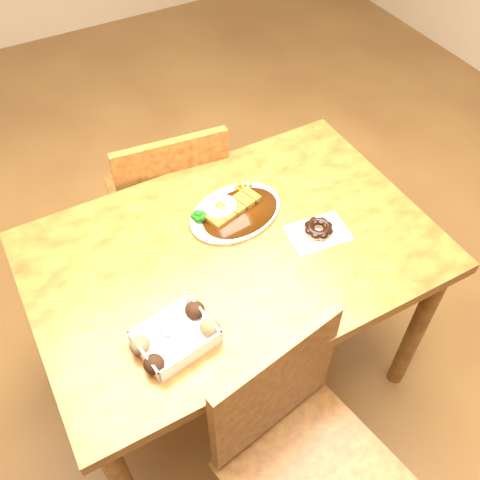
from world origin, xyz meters
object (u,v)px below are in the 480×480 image
chair_near (301,454)px  donut_box (175,337)px  katsu_curry_plate (234,211)px  pon_de_ring (318,229)px  table (234,269)px  chair_far (170,202)px

chair_near → donut_box: size_ratio=3.77×
chair_near → katsu_curry_plate: bearing=67.3°
chair_near → pon_de_ring: 0.64m
donut_box → table: bearing=36.7°
chair_far → donut_box: size_ratio=3.77×
table → chair_far: (0.00, 0.54, -0.17)m
chair_near → donut_box: chair_near is taller
chair_far → donut_box: (-0.28, -0.74, 0.30)m
table → chair_far: 0.56m
donut_box → pon_de_ring: 0.55m
chair_near → donut_box: bearing=111.4°
chair_near → pon_de_ring: (0.34, 0.46, 0.29)m
chair_far → donut_box: chair_far is taller
katsu_curry_plate → pon_de_ring: (0.19, -0.19, 0.00)m
table → donut_box: donut_box is taller
chair_far → pon_de_ring: bearing=119.8°
pon_de_ring → katsu_curry_plate: bearing=134.1°
katsu_curry_plate → donut_box: 0.48m
katsu_curry_plate → donut_box: size_ratio=1.50×
katsu_curry_plate → pon_de_ring: bearing=-45.9°
table → pon_de_ring: pon_de_ring is taller
chair_near → katsu_curry_plate: (0.15, 0.66, 0.29)m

